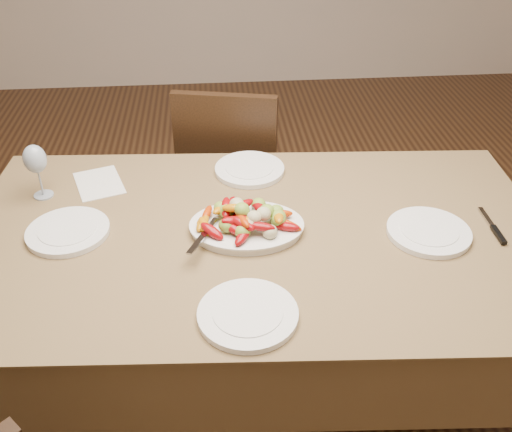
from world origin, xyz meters
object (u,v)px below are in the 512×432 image
at_px(chair_far, 234,176).
at_px(plate_far, 250,170).
at_px(serving_platter, 247,228).
at_px(plate_right, 429,232).
at_px(wine_glass, 38,170).
at_px(plate_left, 68,232).
at_px(plate_near, 248,314).
at_px(dining_table, 256,319).

relative_size(chair_far, plate_far, 3.75).
relative_size(serving_platter, plate_far, 1.36).
relative_size(chair_far, serving_platter, 2.76).
xyz_separation_m(plate_right, wine_glass, (-1.24, 0.33, 0.09)).
bearing_deg(chair_far, plate_far, 106.92).
bearing_deg(serving_platter, chair_far, 90.20).
xyz_separation_m(plate_left, plate_near, (0.53, -0.41, 0.00)).
bearing_deg(chair_far, wine_glass, 51.61).
bearing_deg(wine_glass, dining_table, -21.06).
relative_size(chair_far, plate_near, 3.62).
height_order(chair_far, plate_left, chair_far).
height_order(dining_table, plate_right, plate_right).
distance_m(plate_right, wine_glass, 1.29).
height_order(plate_left, wine_glass, wine_glass).
bearing_deg(serving_platter, wine_glass, 158.73).
distance_m(dining_table, plate_left, 0.70).
distance_m(plate_right, plate_near, 0.66).
bearing_deg(plate_near, wine_glass, 135.64).
xyz_separation_m(serving_platter, plate_near, (-0.02, -0.38, -0.00)).
relative_size(dining_table, plate_far, 7.25).
distance_m(chair_far, plate_near, 1.24).
relative_size(dining_table, plate_right, 7.14).
relative_size(chair_far, wine_glass, 4.64).
distance_m(plate_left, wine_glass, 0.28).
xyz_separation_m(serving_platter, plate_right, (0.56, -0.06, -0.00)).
height_order(chair_far, serving_platter, chair_far).
relative_size(plate_left, wine_glass, 1.24).
distance_m(chair_far, plate_left, 1.01).
height_order(plate_left, plate_right, same).
bearing_deg(plate_right, wine_glass, 165.14).
height_order(plate_far, wine_glass, wine_glass).
bearing_deg(wine_glass, plate_left, -61.65).
xyz_separation_m(plate_right, plate_far, (-0.52, 0.43, 0.00)).
bearing_deg(plate_right, dining_table, 173.93).
xyz_separation_m(dining_table, plate_far, (0.01, 0.38, 0.39)).
xyz_separation_m(serving_platter, wine_glass, (-0.68, 0.26, 0.09)).
bearing_deg(chair_far, plate_left, 67.10).
bearing_deg(plate_right, chair_far, 122.38).
bearing_deg(plate_far, wine_glass, -171.74).
height_order(dining_table, serving_platter, serving_platter).
relative_size(serving_platter, plate_near, 1.31).
distance_m(dining_table, chair_far, 0.84).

